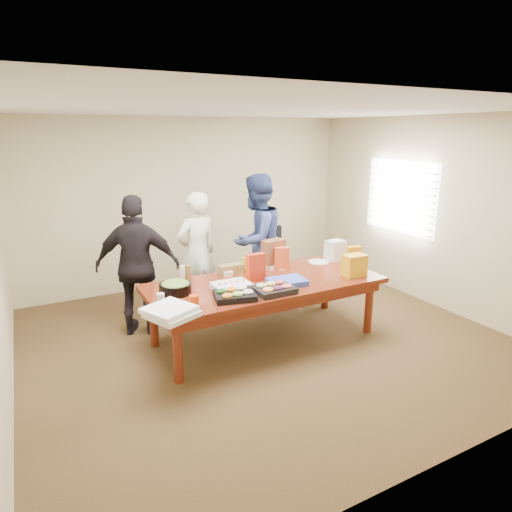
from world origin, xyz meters
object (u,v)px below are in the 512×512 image
office_chair (276,265)px  person_center (197,253)px  person_right (257,240)px  salad_bowl (175,288)px  sheet_cake (232,286)px  conference_table (265,310)px

office_chair → person_center: person_center is taller
person_center → person_right: size_ratio=0.89×
salad_bowl → sheet_cake: bearing=-16.1°
office_chair → person_center: 1.30m
office_chair → salad_bowl: 2.22m
person_center → salad_bowl: (-0.67, -1.09, -0.04)m
office_chair → sheet_cake: (-1.32, -1.25, 0.28)m
office_chair → person_right: bearing=-176.3°
conference_table → salad_bowl: (-1.07, 0.11, 0.43)m
conference_table → salad_bowl: salad_bowl is taller
person_center → person_right: (0.88, -0.08, 0.10)m
salad_bowl → person_right: bearing=33.0°
conference_table → office_chair: bearing=54.4°
person_center → sheet_cake: bearing=74.5°
conference_table → sheet_cake: bearing=-172.0°
conference_table → person_center: person_center is taller
person_right → salad_bowl: bearing=6.3°
conference_table → person_center: (-0.40, 1.20, 0.48)m
person_center → salad_bowl: person_center is taller
conference_table → office_chair: (0.85, 1.19, 0.13)m
conference_table → person_right: bearing=66.7°
office_chair → sheet_cake: office_chair is taller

